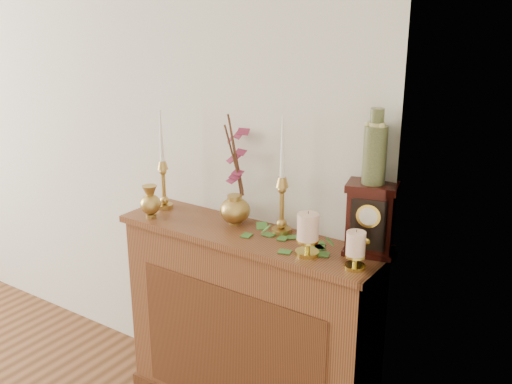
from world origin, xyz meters
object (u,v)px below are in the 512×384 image
Objects in this scene: candlestick_left at (163,177)px; candlestick_center at (282,196)px; bud_vase at (150,202)px; mantel_clock at (370,220)px; ceramic_vase at (375,150)px; ginger_jar at (237,173)px.

candlestick_center is at bearing 4.25° from candlestick_left.
bud_vase is 0.53× the size of mantel_clock.
ceramic_vase reaches higher than bud_vase.
candlestick_center is 1.76× the size of mantel_clock.
candlestick_left is at bearing -176.61° from ceramic_vase.
ginger_jar is 1.75× the size of ceramic_vase.
ceramic_vase is (0.64, 0.00, 0.20)m from ginger_jar.
ginger_jar is (-0.24, 0.01, 0.06)m from candlestick_center.
candlestick_left is 1.08m from ceramic_vase.
candlestick_left is 0.41m from ginger_jar.
ginger_jar is 0.65m from mantel_clock.
bud_vase is (0.04, -0.13, -0.08)m from candlestick_left.
bud_vase is 1.08m from ceramic_vase.
candlestick_left is at bearing -175.75° from candlestick_center.
ceramic_vase is at bearing 10.94° from bud_vase.
ginger_jar is at bearing 165.61° from mantel_clock.
ginger_jar is at bearing 177.70° from candlestick_center.
bud_vase is at bearing -163.36° from candlestick_center.
mantel_clock is 1.00× the size of ceramic_vase.
ceramic_vase reaches higher than candlestick_center.
ceramic_vase reaches higher than ginger_jar.
candlestick_center is 1.01× the size of ginger_jar.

